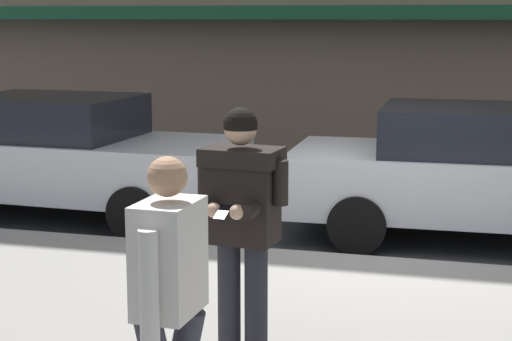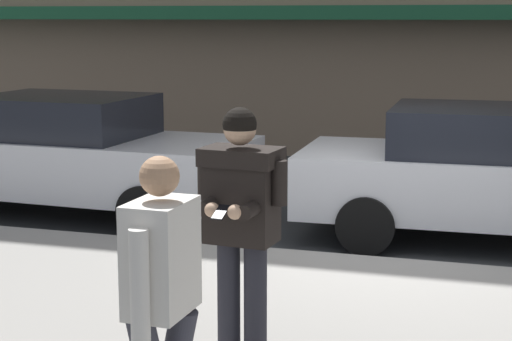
# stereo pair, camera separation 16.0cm
# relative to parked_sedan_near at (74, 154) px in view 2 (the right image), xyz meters

# --- Properties ---
(ground_plane) EXTENTS (80.00, 80.00, 0.00)m
(ground_plane) POSITION_rel_parked_sedan_near_xyz_m (4.22, -1.13, -0.79)
(ground_plane) COLOR #2B2D30
(curb_paint_line) EXTENTS (28.00, 0.12, 0.01)m
(curb_paint_line) POSITION_rel_parked_sedan_near_xyz_m (5.22, -1.08, -0.79)
(curb_paint_line) COLOR silver
(curb_paint_line) RESTS_ON ground
(parked_sedan_near) EXTENTS (4.58, 2.08, 1.54)m
(parked_sedan_near) POSITION_rel_parked_sedan_near_xyz_m (0.00, 0.00, 0.00)
(parked_sedan_near) COLOR silver
(parked_sedan_near) RESTS_ON ground
(parked_sedan_mid) EXTENTS (4.55, 2.03, 1.54)m
(parked_sedan_mid) POSITION_rel_parked_sedan_near_xyz_m (5.26, 0.11, 0.00)
(parked_sedan_mid) COLOR silver
(parked_sedan_mid) RESTS_ON ground
(man_texting_on_phone) EXTENTS (0.65, 0.61, 1.81)m
(man_texting_on_phone) POSITION_rel_parked_sedan_near_xyz_m (3.67, -4.33, 0.46)
(man_texting_on_phone) COLOR #23232B
(man_texting_on_phone) RESTS_ON sidewalk
(pedestrian_in_light_coat) EXTENTS (0.34, 0.60, 1.70)m
(pedestrian_in_light_coat) POSITION_rel_parked_sedan_near_xyz_m (3.68, -5.73, 0.32)
(pedestrian_in_light_coat) COLOR #33333D
(pedestrian_in_light_coat) RESTS_ON sidewalk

